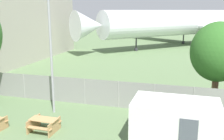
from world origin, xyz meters
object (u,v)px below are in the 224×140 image
at_px(airplane, 190,23).
at_px(picnic_bench_open_grass, 44,124).
at_px(portable_cabin, 175,123).
at_px(tree_near_hangar, 218,52).

xyz_separation_m(airplane, picnic_bench_open_grass, (-8.08, -40.38, -4.00)).
bearing_deg(picnic_bench_open_grass, portable_cabin, 4.61).
relative_size(portable_cabin, tree_near_hangar, 0.72).
xyz_separation_m(picnic_bench_open_grass, tree_near_hangar, (9.68, 6.51, 3.55)).
distance_m(airplane, tree_near_hangar, 33.91).
bearing_deg(tree_near_hangar, picnic_bench_open_grass, -146.09).
relative_size(picnic_bench_open_grass, tree_near_hangar, 0.26).
distance_m(airplane, portable_cabin, 39.94).
height_order(airplane, picnic_bench_open_grass, airplane).
bearing_deg(portable_cabin, airplane, 89.27).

